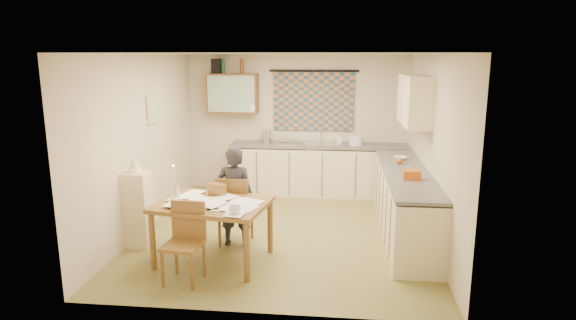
# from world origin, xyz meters

# --- Properties ---
(floor) EXTENTS (4.00, 4.50, 0.02)m
(floor) POSITION_xyz_m (0.00, 0.00, -0.01)
(floor) COLOR olive
(floor) RESTS_ON ground
(ceiling) EXTENTS (4.00, 4.50, 0.02)m
(ceiling) POSITION_xyz_m (0.00, 0.00, 2.51)
(ceiling) COLOR white
(ceiling) RESTS_ON floor
(wall_back) EXTENTS (4.00, 0.02, 2.50)m
(wall_back) POSITION_xyz_m (0.00, 2.26, 1.25)
(wall_back) COLOR beige
(wall_back) RESTS_ON floor
(wall_front) EXTENTS (4.00, 0.02, 2.50)m
(wall_front) POSITION_xyz_m (0.00, -2.26, 1.25)
(wall_front) COLOR beige
(wall_front) RESTS_ON floor
(wall_left) EXTENTS (0.02, 4.50, 2.50)m
(wall_left) POSITION_xyz_m (-2.01, 0.00, 1.25)
(wall_left) COLOR beige
(wall_left) RESTS_ON floor
(wall_right) EXTENTS (0.02, 4.50, 2.50)m
(wall_right) POSITION_xyz_m (2.01, 0.00, 1.25)
(wall_right) COLOR beige
(wall_right) RESTS_ON floor
(window_blind) EXTENTS (1.45, 0.03, 1.05)m
(window_blind) POSITION_xyz_m (0.30, 2.22, 1.65)
(window_blind) COLOR #2E4E68
(window_blind) RESTS_ON wall_back
(curtain_rod) EXTENTS (1.60, 0.04, 0.04)m
(curtain_rod) POSITION_xyz_m (0.30, 2.20, 2.20)
(curtain_rod) COLOR black
(curtain_rod) RESTS_ON wall_back
(wall_cabinet) EXTENTS (0.90, 0.34, 0.70)m
(wall_cabinet) POSITION_xyz_m (-1.15, 2.08, 1.80)
(wall_cabinet) COLOR brown
(wall_cabinet) RESTS_ON wall_back
(wall_cabinet_glass) EXTENTS (0.84, 0.02, 0.64)m
(wall_cabinet_glass) POSITION_xyz_m (-1.15, 1.91, 1.80)
(wall_cabinet_glass) COLOR #99B2A5
(wall_cabinet_glass) RESTS_ON wall_back
(upper_cabinet_right) EXTENTS (0.34, 1.30, 0.70)m
(upper_cabinet_right) POSITION_xyz_m (1.83, 0.55, 1.85)
(upper_cabinet_right) COLOR beige
(upper_cabinet_right) RESTS_ON wall_right
(framed_print) EXTENTS (0.04, 0.50, 0.40)m
(framed_print) POSITION_xyz_m (-1.97, 0.40, 1.70)
(framed_print) COLOR beige
(framed_print) RESTS_ON wall_left
(print_canvas) EXTENTS (0.01, 0.42, 0.32)m
(print_canvas) POSITION_xyz_m (-1.95, 0.40, 1.70)
(print_canvas) COLOR white
(print_canvas) RESTS_ON wall_left
(counter_back) EXTENTS (3.30, 0.62, 0.92)m
(counter_back) POSITION_xyz_m (0.49, 1.95, 0.45)
(counter_back) COLOR beige
(counter_back) RESTS_ON floor
(counter_right) EXTENTS (0.62, 2.95, 0.92)m
(counter_right) POSITION_xyz_m (1.70, 0.08, 0.45)
(counter_right) COLOR beige
(counter_right) RESTS_ON floor
(stove) EXTENTS (0.55, 0.55, 0.85)m
(stove) POSITION_xyz_m (1.70, -0.88, 0.43)
(stove) COLOR white
(stove) RESTS_ON floor
(sink) EXTENTS (0.65, 0.58, 0.10)m
(sink) POSITION_xyz_m (0.45, 1.95, 0.88)
(sink) COLOR silver
(sink) RESTS_ON counter_back
(tap) EXTENTS (0.03, 0.03, 0.28)m
(tap) POSITION_xyz_m (0.45, 2.13, 1.06)
(tap) COLOR silver
(tap) RESTS_ON counter_back
(dish_rack) EXTENTS (0.35, 0.30, 0.06)m
(dish_rack) POSITION_xyz_m (-0.12, 1.95, 0.95)
(dish_rack) COLOR silver
(dish_rack) RESTS_ON counter_back
(kettle) EXTENTS (0.23, 0.23, 0.24)m
(kettle) POSITION_xyz_m (-0.52, 1.95, 1.04)
(kettle) COLOR silver
(kettle) RESTS_ON counter_back
(mixing_bowl) EXTENTS (0.31, 0.31, 0.16)m
(mixing_bowl) POSITION_xyz_m (1.07, 1.95, 1.00)
(mixing_bowl) COLOR white
(mixing_bowl) RESTS_ON counter_back
(soap_bottle) EXTENTS (0.12, 0.12, 0.17)m
(soap_bottle) POSITION_xyz_m (0.77, 2.00, 1.01)
(soap_bottle) COLOR white
(soap_bottle) RESTS_ON counter_back
(bowl) EXTENTS (0.32, 0.32, 0.05)m
(bowl) POSITION_xyz_m (1.70, 0.79, 0.94)
(bowl) COLOR white
(bowl) RESTS_ON counter_right
(orange_bag) EXTENTS (0.22, 0.17, 0.12)m
(orange_bag) POSITION_xyz_m (1.70, -0.38, 0.98)
(orange_bag) COLOR #C85817
(orange_bag) RESTS_ON counter_right
(fruit_orange) EXTENTS (0.10, 0.10, 0.10)m
(fruit_orange) POSITION_xyz_m (1.65, 0.49, 0.97)
(fruit_orange) COLOR #C85817
(fruit_orange) RESTS_ON counter_right
(speaker) EXTENTS (0.18, 0.22, 0.26)m
(speaker) POSITION_xyz_m (-1.42, 2.08, 2.28)
(speaker) COLOR black
(speaker) RESTS_ON wall_cabinet
(bottle_green) EXTENTS (0.09, 0.09, 0.26)m
(bottle_green) POSITION_xyz_m (-1.32, 2.08, 2.28)
(bottle_green) COLOR #195926
(bottle_green) RESTS_ON wall_cabinet
(bottle_brown) EXTENTS (0.09, 0.09, 0.26)m
(bottle_brown) POSITION_xyz_m (-0.98, 2.08, 2.28)
(bottle_brown) COLOR brown
(bottle_brown) RESTS_ON wall_cabinet
(dining_table) EXTENTS (1.43, 1.18, 0.75)m
(dining_table) POSITION_xyz_m (-0.73, -1.08, 0.38)
(dining_table) COLOR brown
(dining_table) RESTS_ON floor
(chair_far) EXTENTS (0.43, 0.43, 0.93)m
(chair_far) POSITION_xyz_m (-0.58, -0.50, 0.29)
(chair_far) COLOR brown
(chair_far) RESTS_ON floor
(chair_near) EXTENTS (0.45, 0.45, 0.89)m
(chair_near) POSITION_xyz_m (-0.92, -1.65, 0.28)
(chair_near) COLOR brown
(chair_near) RESTS_ON floor
(person) EXTENTS (0.49, 0.33, 1.34)m
(person) POSITION_xyz_m (-0.57, -0.55, 0.67)
(person) COLOR black
(person) RESTS_ON floor
(shelf_stand) EXTENTS (0.32, 0.30, 1.00)m
(shelf_stand) POSITION_xyz_m (-1.84, -0.71, 0.50)
(shelf_stand) COLOR beige
(shelf_stand) RESTS_ON floor
(lampshade) EXTENTS (0.20, 0.20, 0.22)m
(lampshade) POSITION_xyz_m (-1.84, -0.71, 1.11)
(lampshade) COLOR beige
(lampshade) RESTS_ON shelf_stand
(letter_rack) EXTENTS (0.24, 0.18, 0.16)m
(letter_rack) POSITION_xyz_m (-0.74, -0.82, 0.83)
(letter_rack) COLOR brown
(letter_rack) RESTS_ON dining_table
(mug) EXTENTS (0.21, 0.21, 0.10)m
(mug) POSITION_xyz_m (-0.37, -1.51, 0.80)
(mug) COLOR white
(mug) RESTS_ON dining_table
(magazine) EXTENTS (0.32, 0.37, 0.03)m
(magazine) POSITION_xyz_m (-1.22, -1.25, 0.76)
(magazine) COLOR maroon
(magazine) RESTS_ON dining_table
(book) EXTENTS (0.32, 0.36, 0.02)m
(book) POSITION_xyz_m (-1.12, -1.11, 0.76)
(book) COLOR #C85817
(book) RESTS_ON dining_table
(orange_box) EXTENTS (0.13, 0.09, 0.04)m
(orange_box) POSITION_xyz_m (-1.08, -1.36, 0.77)
(orange_box) COLOR #C85817
(orange_box) RESTS_ON dining_table
(eyeglasses) EXTENTS (0.13, 0.05, 0.02)m
(eyeglasses) POSITION_xyz_m (-0.65, -1.38, 0.76)
(eyeglasses) COLOR black
(eyeglasses) RESTS_ON dining_table
(candle_holder) EXTENTS (0.06, 0.06, 0.18)m
(candle_holder) POSITION_xyz_m (-1.21, -0.96, 0.84)
(candle_holder) COLOR silver
(candle_holder) RESTS_ON dining_table
(candle) EXTENTS (0.03, 0.03, 0.22)m
(candle) POSITION_xyz_m (-1.24, -0.96, 1.04)
(candle) COLOR white
(candle) RESTS_ON dining_table
(candle_flame) EXTENTS (0.02, 0.02, 0.02)m
(candle_flame) POSITION_xyz_m (-1.23, -0.97, 1.16)
(candle_flame) COLOR #FFCC66
(candle_flame) RESTS_ON dining_table
(papers) EXTENTS (1.20, 1.03, 0.03)m
(papers) POSITION_xyz_m (-0.70, -1.15, 0.77)
(papers) COLOR white
(papers) RESTS_ON dining_table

